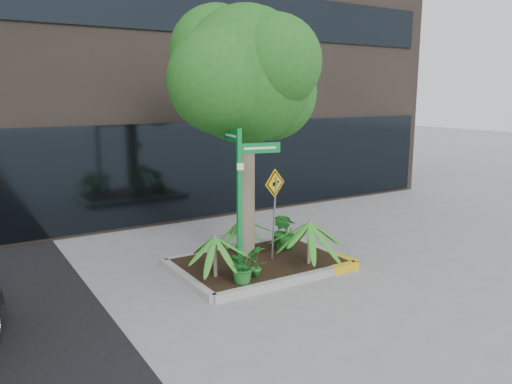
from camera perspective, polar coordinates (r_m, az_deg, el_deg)
ground at (r=9.84m, az=0.32°, el=-9.31°), size 80.00×80.00×0.00m
planter at (r=10.14m, az=0.60°, el=-8.08°), size 3.35×2.36×0.15m
tree at (r=10.05m, az=-1.27°, el=13.16°), size 3.47×3.07×5.20m
palm_front at (r=9.78m, az=6.13°, el=-3.45°), size 1.01×1.01×1.12m
palm_left at (r=9.09m, az=-4.72°, el=-5.19°), size 0.89×0.89×0.99m
palm_back at (r=10.75m, az=-1.65°, el=-3.12°), size 0.78×0.78×0.87m
shrub_a at (r=8.91m, az=-1.57°, el=-8.36°), size 0.78×0.78×0.63m
shrub_b at (r=10.82m, az=3.62°, el=-4.54°), size 0.48×0.48×0.74m
shrub_c at (r=9.16m, az=0.07°, el=-7.87°), size 0.33×0.33×0.61m
shrub_d at (r=10.80m, az=2.92°, el=-4.47°), size 0.52×0.52×0.77m
street_sign_post at (r=8.89m, az=-1.71°, el=0.29°), size 0.84×0.92×2.86m
cattle_sign at (r=9.84m, az=2.12°, el=-0.81°), size 0.55×0.18×1.86m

